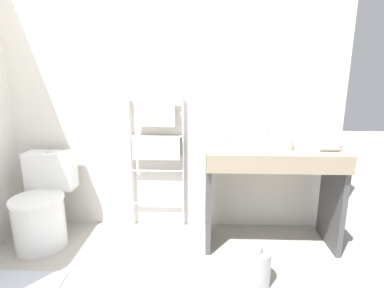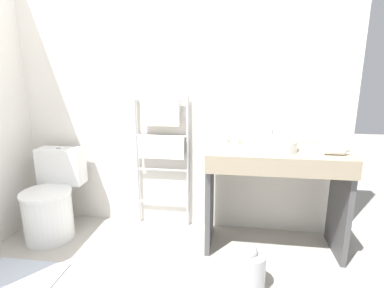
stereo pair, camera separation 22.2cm
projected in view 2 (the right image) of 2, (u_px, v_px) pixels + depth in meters
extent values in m
cube|color=silver|center=(175.00, 94.00, 2.63)|extent=(3.00, 0.12, 2.41)
cylinder|color=white|center=(48.00, 216.00, 2.55)|extent=(0.40, 0.40, 0.41)
cylinder|color=white|center=(46.00, 193.00, 2.50)|extent=(0.41, 0.41, 0.02)
cube|color=white|center=(61.00, 166.00, 2.72)|extent=(0.40, 0.17, 0.33)
cylinder|color=silver|center=(59.00, 148.00, 2.68)|extent=(0.05, 0.05, 0.01)
cylinder|color=silver|center=(137.00, 161.00, 2.73)|extent=(0.02, 0.02, 1.21)
cylinder|color=silver|center=(188.00, 163.00, 2.67)|extent=(0.02, 0.02, 1.21)
cylinder|color=silver|center=(163.00, 202.00, 2.79)|extent=(0.47, 0.02, 0.02)
cylinder|color=silver|center=(162.00, 170.00, 2.72)|extent=(0.47, 0.02, 0.02)
cylinder|color=silver|center=(162.00, 136.00, 2.64)|extent=(0.47, 0.02, 0.02)
cylinder|color=silver|center=(161.00, 100.00, 2.57)|extent=(0.47, 0.02, 0.02)
cube|color=silver|center=(160.00, 113.00, 2.56)|extent=(0.34, 0.04, 0.23)
cube|color=silver|center=(161.00, 147.00, 2.64)|extent=(0.42, 0.04, 0.21)
cube|color=gray|center=(276.00, 152.00, 2.28)|extent=(1.05, 0.50, 0.03)
cube|color=gray|center=(280.00, 170.00, 2.07)|extent=(1.05, 0.02, 0.10)
cube|color=#4C4C4F|center=(210.00, 198.00, 2.45)|extent=(0.04, 0.43, 0.79)
cube|color=#4C4C4F|center=(340.00, 206.00, 2.31)|extent=(0.04, 0.43, 0.79)
cylinder|color=white|center=(274.00, 144.00, 2.26)|extent=(0.33, 0.33, 0.08)
cylinder|color=silver|center=(275.00, 140.00, 2.25)|extent=(0.27, 0.27, 0.01)
cylinder|color=silver|center=(272.00, 134.00, 2.44)|extent=(0.02, 0.02, 0.15)
cylinder|color=silver|center=(273.00, 128.00, 2.38)|extent=(0.02, 0.09, 0.02)
cylinder|color=white|center=(224.00, 136.00, 2.50)|extent=(0.06, 0.06, 0.09)
cylinder|color=white|center=(236.00, 138.00, 2.46)|extent=(0.07, 0.07, 0.09)
cylinder|color=white|center=(334.00, 150.00, 2.12)|extent=(0.13, 0.07, 0.07)
cone|color=silver|center=(347.00, 150.00, 2.11)|extent=(0.05, 0.06, 0.06)
cube|color=white|center=(326.00, 147.00, 2.20)|extent=(0.04, 0.08, 0.05)
cylinder|color=#B7B7BC|center=(249.00, 271.00, 1.97)|extent=(0.21, 0.21, 0.25)
sphere|color=#B7B7BC|center=(250.00, 251.00, 1.94)|extent=(0.10, 0.10, 0.10)
cube|color=#B2BCCC|center=(20.00, 277.00, 2.09)|extent=(0.56, 0.36, 0.01)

